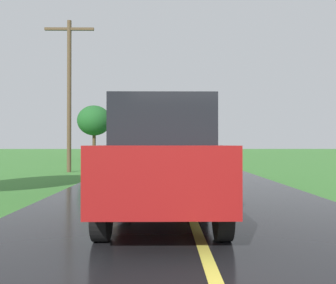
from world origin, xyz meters
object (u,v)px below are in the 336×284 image
Objects in this scene: utility_pole_roadside at (69,89)px; following_car at (163,159)px; banana_truck_near at (158,140)px; banana_truck_far at (159,142)px; roadside_tree_near_left at (94,121)px.

following_car is (4.51, -10.67, -2.86)m from utility_pole_roadside.
utility_pole_roadside reaches higher than following_car.
banana_truck_far is (-0.22, 13.64, 0.02)m from banana_truck_near.
roadside_tree_near_left is at bearing 96.43° from utility_pole_roadside.
banana_truck_far is 1.42× the size of following_car.
utility_pole_roadside is at bearing -112.93° from banana_truck_far.
banana_truck_far is 20.34m from following_car.
banana_truck_far is 0.81× the size of utility_pole_roadside.
banana_truck_far is at bearing 67.07° from utility_pole_roadside.
roadside_tree_near_left is at bearing 151.52° from banana_truck_far.
banana_truck_far is at bearing 90.91° from banana_truck_near.
following_car is at bearing -88.81° from banana_truck_far.
roadside_tree_near_left is (-5.73, 16.63, 1.86)m from banana_truck_near.
banana_truck_far is 6.54m from roadside_tree_near_left.
banana_truck_near is 13.64m from banana_truck_far.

